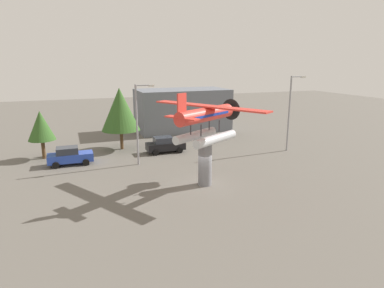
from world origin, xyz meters
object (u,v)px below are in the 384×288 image
at_px(car_near_blue, 70,156).
at_px(tree_west, 41,126).
at_px(streetlight_primary, 139,119).
at_px(storefront_building, 182,110).
at_px(display_pedestal, 205,163).
at_px(streetlight_secondary, 291,108).
at_px(floatplane_monument, 206,120).
at_px(car_mid_black, 165,145).
at_px(tree_east, 120,109).

xyz_separation_m(car_near_blue, tree_west, (-2.51, 3.19, 2.55)).
relative_size(car_near_blue, streetlight_primary, 0.54).
xyz_separation_m(car_near_blue, storefront_building, (15.74, 12.40, 2.07)).
bearing_deg(display_pedestal, storefront_building, 75.89).
relative_size(car_near_blue, streetlight_secondary, 0.51).
xyz_separation_m(streetlight_secondary, tree_west, (-25.65, 6.12, -1.35)).
distance_m(floatplane_monument, streetlight_secondary, 14.43).
bearing_deg(streetlight_primary, display_pedestal, -62.81).
height_order(car_near_blue, car_mid_black, same).
height_order(car_near_blue, tree_west, tree_west).
bearing_deg(tree_east, streetlight_primary, -83.15).
bearing_deg(tree_east, car_mid_black, -36.64).
xyz_separation_m(floatplane_monument, streetlight_secondary, (12.82, 6.60, -0.51)).
relative_size(car_mid_black, tree_west, 0.85).
bearing_deg(floatplane_monument, storefront_building, 45.60).
bearing_deg(tree_east, floatplane_monument, -71.30).
bearing_deg(streetlight_secondary, storefront_building, 115.76).
distance_m(streetlight_primary, tree_west, 10.53).
distance_m(car_mid_black, streetlight_secondary, 14.38).
bearing_deg(floatplane_monument, car_mid_black, 61.78).
relative_size(floatplane_monument, car_near_blue, 2.27).
height_order(floatplane_monument, tree_east, floatplane_monument).
distance_m(tree_west, tree_east, 8.32).
height_order(floatplane_monument, storefront_building, floatplane_monument).
xyz_separation_m(display_pedestal, tree_west, (-12.72, 12.79, 1.62)).
distance_m(car_mid_black, tree_west, 12.84).
xyz_separation_m(car_near_blue, tree_east, (5.66, 4.24, 3.70)).
bearing_deg(display_pedestal, streetlight_primary, 117.19).
relative_size(floatplane_monument, tree_west, 1.92).
xyz_separation_m(car_mid_black, tree_west, (-12.41, 2.10, 2.55)).
relative_size(car_mid_black, streetlight_primary, 0.54).
relative_size(car_near_blue, tree_west, 0.85).
bearing_deg(tree_west, streetlight_primary, -31.33).
height_order(floatplane_monument, tree_west, floatplane_monument).
distance_m(car_mid_black, tree_east, 6.45).
xyz_separation_m(car_mid_black, storefront_building, (5.85, 11.31, 2.07)).
bearing_deg(streetlight_secondary, display_pedestal, -152.71).
xyz_separation_m(streetlight_secondary, tree_east, (-17.48, 7.17, -0.21)).
relative_size(storefront_building, tree_east, 1.85).
xyz_separation_m(tree_west, tree_east, (8.17, 1.05, 1.14)).
distance_m(car_near_blue, storefront_building, 20.15).
bearing_deg(car_near_blue, streetlight_secondary, -7.22).
bearing_deg(floatplane_monument, car_near_blue, 106.76).
xyz_separation_m(display_pedestal, car_mid_black, (-0.31, 10.69, -0.93)).
distance_m(streetlight_secondary, tree_west, 26.40).
xyz_separation_m(car_near_blue, streetlight_secondary, (23.14, -2.93, 3.90)).
distance_m(car_near_blue, streetlight_primary, 7.73).
relative_size(streetlight_secondary, storefront_building, 0.64).
height_order(car_mid_black, streetlight_primary, streetlight_primary).
distance_m(floatplane_monument, storefront_building, 22.71).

